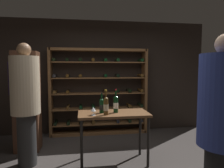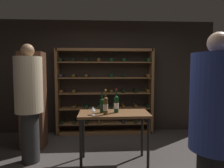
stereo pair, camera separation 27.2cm
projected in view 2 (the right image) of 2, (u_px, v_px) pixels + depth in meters
name	position (u px, v px, depth m)	size (l,w,h in m)	color
back_wall	(106.00, 77.00, 4.88)	(5.29, 0.10, 2.69)	black
wine_rack	(105.00, 92.00, 4.70)	(2.27, 0.32, 2.00)	brown
tasting_table	(114.00, 119.00, 3.21)	(1.13, 0.55, 0.83)	brown
person_guest_khaki	(29.00, 98.00, 3.22)	(0.45, 0.44, 1.94)	#252525
person_bystander_dark_jacket	(215.00, 126.00, 1.79)	(0.45, 0.45, 1.86)	black
display_cabinet	(33.00, 100.00, 3.85)	(0.44, 0.36, 1.86)	#4C2D1E
wine_bottle_red_label	(116.00, 104.00, 3.20)	(0.08, 0.08, 0.38)	black
wine_bottle_black_capsule	(106.00, 106.00, 3.05)	(0.08, 0.08, 0.39)	#4C3314
wine_bottle_gold_foil	(102.00, 105.00, 3.19)	(0.08, 0.08, 0.33)	black
wine_glass_stemmed_right	(93.00, 109.00, 3.04)	(0.08, 0.08, 0.13)	silver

